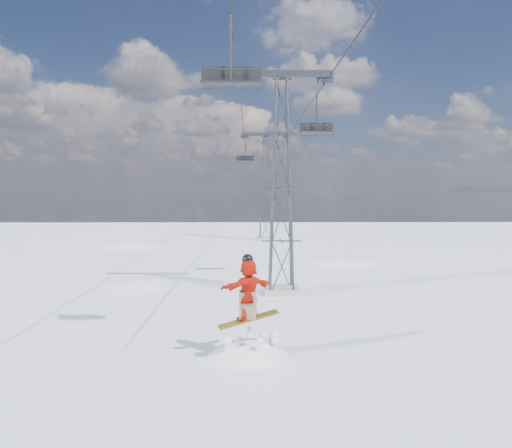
{
  "coord_description": "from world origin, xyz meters",
  "views": [
    {
      "loc": [
        -0.8,
        -15.56,
        5.41
      ],
      "look_at": [
        -0.57,
        3.46,
        3.98
      ],
      "focal_mm": 32.0,
      "sensor_mm": 36.0,
      "label": 1
    }
  ],
  "objects_px": {
    "lift_tower_near": "(281,189)",
    "lift_tower_far": "(266,189)",
    "lift_chair_near": "(231,77)",
    "snowboarder_jump": "(249,402)"
  },
  "relations": [
    {
      "from": "snowboarder_jump",
      "to": "lift_tower_near",
      "type": "bearing_deg",
      "value": 79.46
    },
    {
      "from": "lift_tower_near",
      "to": "lift_tower_far",
      "type": "xyz_separation_m",
      "value": [
        0.0,
        25.0,
        0.0
      ]
    },
    {
      "from": "snowboarder_jump",
      "to": "lift_tower_far",
      "type": "bearing_deg",
      "value": 87.19
    },
    {
      "from": "lift_tower_far",
      "to": "lift_tower_near",
      "type": "bearing_deg",
      "value": -90.0
    },
    {
      "from": "lift_chair_near",
      "to": "lift_tower_near",
      "type": "bearing_deg",
      "value": 76.19
    },
    {
      "from": "lift_tower_near",
      "to": "lift_chair_near",
      "type": "distance_m",
      "value": 9.86
    },
    {
      "from": "lift_chair_near",
      "to": "snowboarder_jump",
      "type": "bearing_deg",
      "value": -1.35
    },
    {
      "from": "lift_tower_near",
      "to": "lift_chair_near",
      "type": "bearing_deg",
      "value": -103.81
    },
    {
      "from": "lift_tower_near",
      "to": "lift_chair_near",
      "type": "xyz_separation_m",
      "value": [
        -2.2,
        -8.95,
        3.49
      ]
    },
    {
      "from": "lift_tower_near",
      "to": "lift_tower_far",
      "type": "height_order",
      "value": "same"
    }
  ]
}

